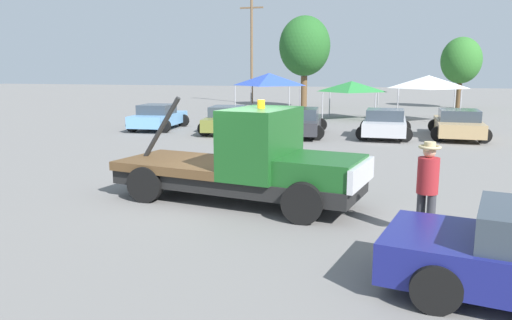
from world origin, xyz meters
name	(u,v)px	position (x,y,z in m)	size (l,w,h in m)	color
ground_plane	(236,201)	(0.00, 0.00, 0.00)	(160.00, 160.00, 0.00)	slate
tow_truck	(250,164)	(0.38, -0.06, 0.97)	(6.37, 3.00, 2.51)	black
person_near_truck	(428,182)	(4.32, -1.52, 1.09)	(0.41, 0.41, 1.86)	#38383D
parked_car_skyblue	(158,117)	(-8.69, 12.91, 0.65)	(2.67, 4.40, 1.34)	#669ED1
parked_car_olive	(228,119)	(-4.68, 12.80, 0.65)	(2.91, 5.10, 1.34)	olive
parked_car_charcoal	(301,122)	(-0.85, 12.57, 0.65)	(2.71, 5.03, 1.34)	#2D2D33
parked_car_silver	(385,124)	(3.07, 12.99, 0.65)	(2.51, 4.42, 1.34)	#B7B7BC
parked_car_tan	(458,124)	(6.38, 13.75, 0.65)	(2.56, 4.92, 1.34)	tan
canopy_tent_blue	(269,79)	(-4.80, 21.39, 2.51)	(3.66, 3.66, 2.92)	#9E9EA3
canopy_tent_green	(352,87)	(0.66, 21.52, 2.08)	(3.29, 3.29, 2.42)	#9E9EA3
canopy_tent_white	(428,82)	(5.31, 21.28, 2.41)	(3.54, 3.54, 2.81)	#9E9EA3
tree_left	(461,61)	(8.30, 33.15, 3.86)	(3.22, 3.22, 5.75)	brown
tree_center	(305,46)	(-4.04, 29.95, 5.00)	(4.17, 4.17, 7.46)	brown
utility_pole	(252,47)	(-9.72, 33.81, 5.19)	(2.20, 0.24, 9.85)	brown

